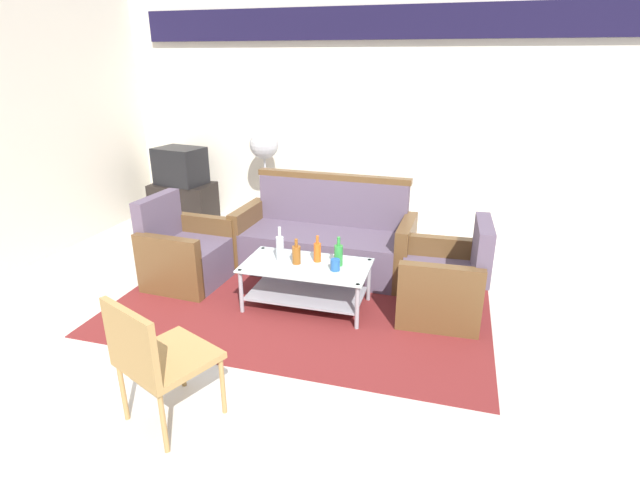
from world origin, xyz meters
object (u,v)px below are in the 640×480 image
object	(u,v)px
tv_stand	(184,202)
wicker_chair	(154,354)
pedestal_fan	(264,150)
cup	(335,265)
couch	(325,241)
bottle_brown	(296,254)
armchair_right	(444,284)
bottle_orange	(317,252)
bottle_clear	(280,248)
coffee_table	(306,279)
armchair_left	(186,255)
television	(180,166)
bottle_green	(338,255)

from	to	relation	value
tv_stand	wicker_chair	distance (m)	4.03
pedestal_fan	cup	bearing A→B (deg)	-54.45
couch	bottle_brown	xyz separation A→B (m)	(-0.03, -0.83, 0.18)
cup	tv_stand	distance (m)	3.24
wicker_chair	cup	bearing A→B (deg)	90.82
armchair_right	couch	bearing A→B (deg)	60.83
bottle_orange	bottle_clear	world-z (taller)	bottle_clear
couch	tv_stand	size ratio (longest dim) A/B	2.28
bottle_clear	cup	size ratio (longest dim) A/B	3.12
bottle_orange	pedestal_fan	xyz separation A→B (m)	(-1.22, 1.84, 0.51)
armchair_right	cup	size ratio (longest dim) A/B	8.50
coffee_table	tv_stand	xyz separation A→B (m)	(-2.32, 1.88, -0.01)
couch	armchair_right	xyz separation A→B (m)	(1.23, -0.64, -0.03)
bottle_clear	bottle_orange	bearing A→B (deg)	11.28
coffee_table	bottle_brown	bearing A→B (deg)	179.65
armchair_left	television	bearing A→B (deg)	-145.66
armchair_left	pedestal_fan	distance (m)	1.90
wicker_chair	couch	bearing A→B (deg)	105.69
coffee_table	couch	bearing A→B (deg)	94.14
armchair_right	bottle_clear	bearing A→B (deg)	94.71
couch	armchair_left	world-z (taller)	couch
coffee_table	wicker_chair	bearing A→B (deg)	-103.60
couch	wicker_chair	xyz separation A→B (m)	(-0.34, -2.48, 0.18)
couch	television	size ratio (longest dim) A/B	2.72
tv_stand	couch	bearing A→B (deg)	-24.96
armchair_right	bottle_orange	size ratio (longest dim) A/B	3.54
bottle_green	wicker_chair	world-z (taller)	wicker_chair
tv_stand	pedestal_fan	world-z (taller)	pedestal_fan
television	pedestal_fan	world-z (taller)	pedestal_fan
armchair_right	bottle_orange	distance (m)	1.12
bottle_green	cup	bearing A→B (deg)	-90.00
couch	television	xyz separation A→B (m)	(-2.26, 1.05, 0.44)
bottle_green	bottle_clear	world-z (taller)	bottle_clear
bottle_brown	bottle_green	bearing A→B (deg)	10.61
bottle_green	coffee_table	bearing A→B (deg)	-165.91
bottle_clear	wicker_chair	distance (m)	1.69
armchair_right	bottle_brown	distance (m)	1.29
couch	cup	distance (m)	0.95
tv_stand	armchair_left	bearing A→B (deg)	-58.91
bottle_brown	tv_stand	size ratio (longest dim) A/B	0.29
armchair_right	armchair_left	bearing A→B (deg)	88.57
coffee_table	wicker_chair	world-z (taller)	wicker_chair
couch	bottle_green	xyz separation A→B (m)	(0.33, -0.76, 0.19)
tv_stand	television	bearing A→B (deg)	79.19
cup	pedestal_fan	distance (m)	2.50
couch	armchair_left	distance (m)	1.40
television	armchair_left	bearing A→B (deg)	131.85
couch	bottle_clear	bearing A→B (deg)	78.64
armchair_right	bottle_brown	world-z (taller)	armchair_right
bottle_brown	cup	bearing A→B (deg)	-7.65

